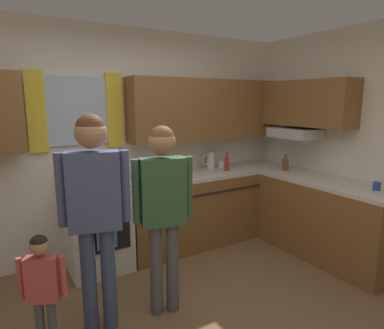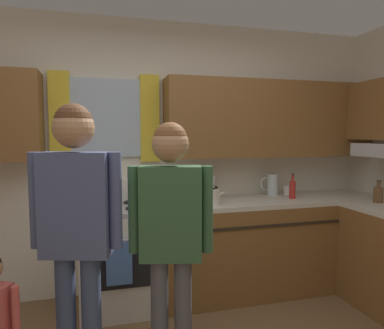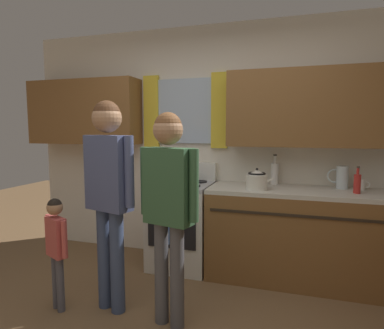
{
  "view_description": "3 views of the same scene",
  "coord_description": "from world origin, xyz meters",
  "px_view_note": "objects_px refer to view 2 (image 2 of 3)",
  "views": [
    {
      "loc": [
        -1.22,
        -1.85,
        1.78
      ],
      "look_at": [
        0.34,
        0.69,
        1.21
      ],
      "focal_mm": 31.1,
      "sensor_mm": 36.0,
      "label": 1
    },
    {
      "loc": [
        -0.47,
        -1.5,
        1.52
      ],
      "look_at": [
        0.15,
        0.81,
        1.32
      ],
      "focal_mm": 32.59,
      "sensor_mm": 36.0,
      "label": 2
    },
    {
      "loc": [
        0.79,
        -1.72,
        1.47
      ],
      "look_at": [
        -0.08,
        1.08,
        1.16
      ],
      "focal_mm": 30.75,
      "sensor_mm": 36.0,
      "label": 3
    }
  ],
  "objects_px": {
    "water_pitcher": "(272,184)",
    "adult_holding_child": "(76,215)",
    "stovetop_kettle": "(209,194)",
    "stove_oven": "(117,255)",
    "bottle_milk_white": "(211,185)",
    "mug_ceramic_white": "(288,190)",
    "adult_in_plaid": "(171,223)",
    "bottle_sauce_red": "(292,189)",
    "bottle_squat_brown": "(378,194)"
  },
  "relations": [
    {
      "from": "stove_oven",
      "to": "adult_holding_child",
      "type": "height_order",
      "value": "adult_holding_child"
    },
    {
      "from": "water_pitcher",
      "to": "adult_holding_child",
      "type": "xyz_separation_m",
      "value": [
        -1.84,
        -1.17,
        0.06
      ]
    },
    {
      "from": "water_pitcher",
      "to": "adult_in_plaid",
      "type": "distance_m",
      "value": 1.8
    },
    {
      "from": "adult_holding_child",
      "to": "stove_oven",
      "type": "bearing_deg",
      "value": 75.09
    },
    {
      "from": "bottle_milk_white",
      "to": "stovetop_kettle",
      "type": "relative_size",
      "value": 1.14
    },
    {
      "from": "mug_ceramic_white",
      "to": "stovetop_kettle",
      "type": "bearing_deg",
      "value": -163.85
    },
    {
      "from": "stove_oven",
      "to": "water_pitcher",
      "type": "bearing_deg",
      "value": 5.87
    },
    {
      "from": "mug_ceramic_white",
      "to": "water_pitcher",
      "type": "xyz_separation_m",
      "value": [
        -0.17,
        0.02,
        0.06
      ]
    },
    {
      "from": "water_pitcher",
      "to": "adult_holding_child",
      "type": "height_order",
      "value": "adult_holding_child"
    },
    {
      "from": "adult_holding_child",
      "to": "stovetop_kettle",
      "type": "bearing_deg",
      "value": 39.38
    },
    {
      "from": "bottle_squat_brown",
      "to": "adult_in_plaid",
      "type": "relative_size",
      "value": 0.13
    },
    {
      "from": "bottle_sauce_red",
      "to": "mug_ceramic_white",
      "type": "distance_m",
      "value": 0.22
    },
    {
      "from": "bottle_squat_brown",
      "to": "water_pitcher",
      "type": "distance_m",
      "value": 0.97
    },
    {
      "from": "mug_ceramic_white",
      "to": "bottle_sauce_red",
      "type": "bearing_deg",
      "value": -108.78
    },
    {
      "from": "bottle_sauce_red",
      "to": "adult_holding_child",
      "type": "bearing_deg",
      "value": -154.11
    },
    {
      "from": "bottle_squat_brown",
      "to": "bottle_milk_white",
      "type": "relative_size",
      "value": 0.65
    },
    {
      "from": "bottle_squat_brown",
      "to": "stovetop_kettle",
      "type": "bearing_deg",
      "value": 168.58
    },
    {
      "from": "water_pitcher",
      "to": "adult_in_plaid",
      "type": "relative_size",
      "value": 0.14
    },
    {
      "from": "mug_ceramic_white",
      "to": "stovetop_kettle",
      "type": "relative_size",
      "value": 0.46
    },
    {
      "from": "mug_ceramic_white",
      "to": "bottle_milk_white",
      "type": "bearing_deg",
      "value": 174.22
    },
    {
      "from": "stove_oven",
      "to": "adult_holding_child",
      "type": "distance_m",
      "value": 1.2
    },
    {
      "from": "stove_oven",
      "to": "mug_ceramic_white",
      "type": "xyz_separation_m",
      "value": [
        1.75,
        0.15,
        0.48
      ]
    },
    {
      "from": "stovetop_kettle",
      "to": "water_pitcher",
      "type": "xyz_separation_m",
      "value": [
        0.77,
        0.29,
        0.02
      ]
    },
    {
      "from": "bottle_milk_white",
      "to": "adult_in_plaid",
      "type": "xyz_separation_m",
      "value": [
        -0.68,
        -1.3,
        -0.02
      ]
    },
    {
      "from": "bottle_milk_white",
      "to": "mug_ceramic_white",
      "type": "relative_size",
      "value": 2.49
    },
    {
      "from": "bottle_squat_brown",
      "to": "bottle_milk_white",
      "type": "distance_m",
      "value": 1.54
    },
    {
      "from": "adult_in_plaid",
      "to": "stovetop_kettle",
      "type": "bearing_deg",
      "value": 60.34
    },
    {
      "from": "bottle_squat_brown",
      "to": "adult_in_plaid",
      "type": "xyz_separation_m",
      "value": [
        -2.07,
        -0.63,
        0.03
      ]
    },
    {
      "from": "mug_ceramic_white",
      "to": "adult_holding_child",
      "type": "bearing_deg",
      "value": -150.28
    },
    {
      "from": "bottle_squat_brown",
      "to": "bottle_milk_white",
      "type": "height_order",
      "value": "bottle_milk_white"
    },
    {
      "from": "stove_oven",
      "to": "bottle_sauce_red",
      "type": "bearing_deg",
      "value": -2.1
    },
    {
      "from": "bottle_sauce_red",
      "to": "mug_ceramic_white",
      "type": "relative_size",
      "value": 1.95
    },
    {
      "from": "bottle_squat_brown",
      "to": "mug_ceramic_white",
      "type": "relative_size",
      "value": 1.63
    },
    {
      "from": "bottle_squat_brown",
      "to": "water_pitcher",
      "type": "relative_size",
      "value": 0.93
    },
    {
      "from": "stovetop_kettle",
      "to": "bottle_sauce_red",
      "type": "bearing_deg",
      "value": 4.42
    },
    {
      "from": "bottle_milk_white",
      "to": "adult_holding_child",
      "type": "bearing_deg",
      "value": -134.52
    },
    {
      "from": "bottle_squat_brown",
      "to": "mug_ceramic_white",
      "type": "height_order",
      "value": "bottle_squat_brown"
    },
    {
      "from": "bottle_sauce_red",
      "to": "water_pitcher",
      "type": "xyz_separation_m",
      "value": [
        -0.1,
        0.22,
        0.02
      ]
    },
    {
      "from": "bottle_squat_brown",
      "to": "stovetop_kettle",
      "type": "height_order",
      "value": "stovetop_kettle"
    },
    {
      "from": "bottle_squat_brown",
      "to": "mug_ceramic_white",
      "type": "xyz_separation_m",
      "value": [
        -0.59,
        0.58,
        -0.03
      ]
    },
    {
      "from": "bottle_milk_white",
      "to": "stovetop_kettle",
      "type": "height_order",
      "value": "bottle_milk_white"
    },
    {
      "from": "adult_holding_child",
      "to": "bottle_sauce_red",
      "type": "bearing_deg",
      "value": 25.89
    },
    {
      "from": "adult_in_plaid",
      "to": "mug_ceramic_white",
      "type": "bearing_deg",
      "value": 39.32
    },
    {
      "from": "water_pitcher",
      "to": "mug_ceramic_white",
      "type": "bearing_deg",
      "value": -5.53
    },
    {
      "from": "stove_oven",
      "to": "bottle_sauce_red",
      "type": "distance_m",
      "value": 1.76
    },
    {
      "from": "stovetop_kettle",
      "to": "stove_oven",
      "type": "bearing_deg",
      "value": 170.83
    },
    {
      "from": "water_pitcher",
      "to": "adult_holding_child",
      "type": "relative_size",
      "value": 0.13
    },
    {
      "from": "stovetop_kettle",
      "to": "water_pitcher",
      "type": "distance_m",
      "value": 0.83
    },
    {
      "from": "bottle_squat_brown",
      "to": "adult_holding_child",
      "type": "distance_m",
      "value": 2.66
    },
    {
      "from": "bottle_squat_brown",
      "to": "mug_ceramic_white",
      "type": "bearing_deg",
      "value": 135.12
    }
  ]
}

